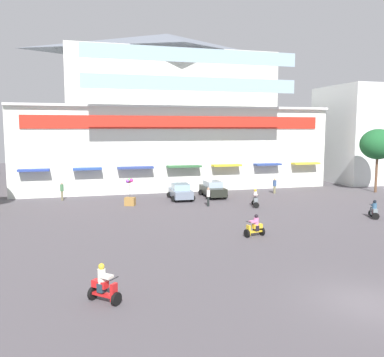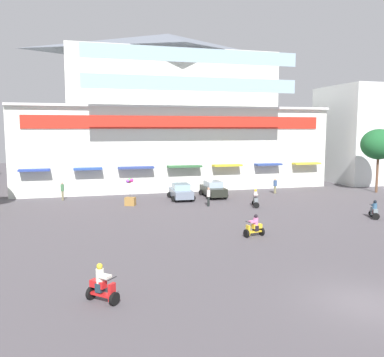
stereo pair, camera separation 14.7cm
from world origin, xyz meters
TOP-DOWN VIEW (x-y plane):
  - ground_plane at (0.00, 13.00)m, footprint 128.00×128.00m
  - colonial_building at (0.00, 36.48)m, footprint 35.11×17.76m
  - flank_building_right at (26.46, 33.07)m, footprint 12.01×9.69m
  - plaza_tree_1 at (20.29, 24.26)m, footprint 3.90×3.39m
  - parked_car_0 at (-1.26, 25.44)m, footprint 2.48×3.96m
  - parked_car_1 at (2.24, 26.04)m, footprint 2.34×4.33m
  - scooter_rider_0 at (4.16, 19.96)m, footprint 0.88×1.42m
  - scooter_rider_1 at (11.05, 13.23)m, footprint 1.08×1.47m
  - scooter_rider_3 at (-0.07, 10.65)m, footprint 1.38×0.75m
  - scooter_rider_4 at (-10.01, 2.92)m, footprint 1.32×1.29m
  - pedestrian_0 at (-12.37, 27.98)m, footprint 0.36×0.36m
  - pedestrian_1 at (9.34, 26.49)m, footprint 0.52×0.52m
  - pedestrian_2 at (0.25, 21.32)m, footprint 0.44×0.44m
  - balloon_vendor_cart at (-6.43, 23.52)m, footprint 1.07×0.94m

SIDE VIEW (x-z plane):
  - ground_plane at x=0.00m, z-range 0.00..0.00m
  - scooter_rider_1 at x=11.05m, z-range -0.13..1.30m
  - scooter_rider_3 at x=-0.07m, z-range -0.13..1.31m
  - scooter_rider_4 at x=-10.01m, z-range -0.14..1.44m
  - scooter_rider_0 at x=4.16m, z-range -0.13..1.45m
  - parked_car_0 at x=-1.26m, z-range 0.00..1.55m
  - parked_car_1 at x=2.24m, z-range -0.01..1.62m
  - pedestrian_1 at x=9.34m, z-range 0.10..1.71m
  - pedestrian_2 at x=0.25m, z-range 0.13..1.81m
  - pedestrian_0 at x=-12.37m, z-range 0.13..1.89m
  - balloon_vendor_cart at x=-6.43m, z-range -0.10..2.39m
  - plaza_tree_1 at x=20.29m, z-range 1.77..8.63m
  - flank_building_right at x=26.46m, z-range 0.00..12.29m
  - colonial_building at x=0.00m, z-range -1.07..17.12m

